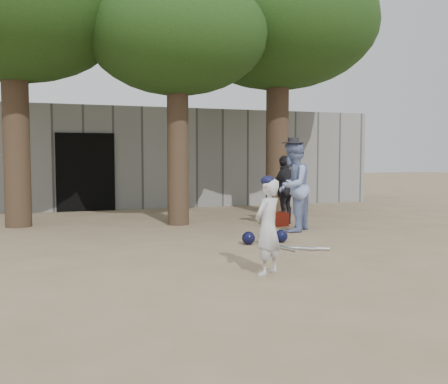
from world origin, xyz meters
name	(u,v)px	position (x,y,z in m)	size (l,w,h in m)	color
ground	(207,264)	(0.00, 0.00, 0.00)	(70.00, 70.00, 0.00)	#937C5E
boy_player	(268,227)	(0.55, -0.89, 0.62)	(0.46, 0.30, 1.25)	silver
spectator_blue	(293,186)	(2.58, 2.43, 0.92)	(0.90, 0.70, 1.85)	#7F92C5
spectator_dark	(285,190)	(2.92, 3.49, 0.78)	(0.92, 0.38, 1.56)	black
red_bag	(277,219)	(2.62, 3.26, 0.15)	(0.42, 0.32, 0.30)	#A32715
back_building	(118,158)	(0.00, 10.33, 1.50)	(16.00, 5.24, 3.00)	gray
helmet_row	(265,237)	(1.46, 1.28, 0.11)	(0.87, 0.25, 0.23)	black
bat_pile	(294,248)	(1.69, 0.60, 0.03)	(0.82, 0.78, 0.06)	silver
tree_row	(175,23)	(0.74, 5.02, 4.69)	(11.40, 5.80, 6.69)	brown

